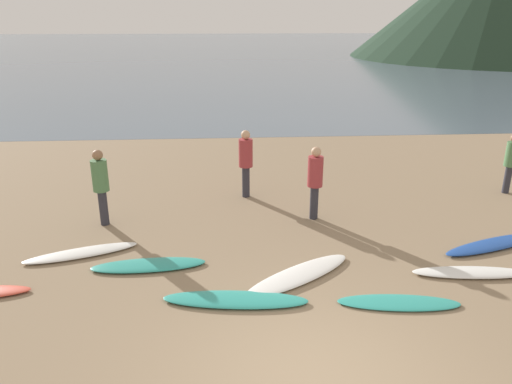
# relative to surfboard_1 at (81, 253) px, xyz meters

# --- Properties ---
(ground_plane) EXTENTS (120.00, 120.00, 0.20)m
(ground_plane) POSITION_rel_surfboard_1_xyz_m (4.05, 6.04, -0.14)
(ground_plane) COLOR #8C7559
(ground_plane) RESTS_ON ground
(ocean_water) EXTENTS (140.00, 100.00, 0.01)m
(ocean_water) POSITION_rel_surfboard_1_xyz_m (4.05, 59.61, -0.04)
(ocean_water) COLOR slate
(ocean_water) RESTS_ON ground
(surfboard_1) EXTENTS (2.24, 1.17, 0.09)m
(surfboard_1) POSITION_rel_surfboard_1_xyz_m (0.00, 0.00, 0.00)
(surfboard_1) COLOR white
(surfboard_1) RESTS_ON ground
(surfboard_2) EXTENTS (2.19, 0.71, 0.09)m
(surfboard_2) POSITION_rel_surfboard_1_xyz_m (1.42, -0.60, -0.00)
(surfboard_2) COLOR teal
(surfboard_2) RESTS_ON ground
(surfboard_3) EXTENTS (2.50, 0.82, 0.09)m
(surfboard_3) POSITION_rel_surfboard_1_xyz_m (3.04, -1.93, 0.00)
(surfboard_3) COLOR teal
(surfboard_3) RESTS_ON ground
(surfboard_4) EXTENTS (2.36, 1.90, 0.10)m
(surfboard_4) POSITION_rel_surfboard_1_xyz_m (4.22, -1.18, 0.00)
(surfboard_4) COLOR white
(surfboard_4) RESTS_ON ground
(surfboard_5) EXTENTS (2.09, 0.73, 0.06)m
(surfboard_5) POSITION_rel_surfboard_1_xyz_m (5.76, -2.17, -0.01)
(surfboard_5) COLOR teal
(surfboard_5) RESTS_ON ground
(surfboard_6) EXTENTS (2.21, 0.64, 0.09)m
(surfboard_6) POSITION_rel_surfboard_1_xyz_m (7.43, -1.30, 0.00)
(surfboard_6) COLOR white
(surfboard_6) RESTS_ON ground
(surfboard_7) EXTENTS (2.53, 1.27, 0.10)m
(surfboard_7) POSITION_rel_surfboard_1_xyz_m (8.46, -0.19, 0.00)
(surfboard_7) COLOR #1E479E
(surfboard_7) RESTS_ON ground
(person_0) EXTENTS (0.35, 0.35, 1.74)m
(person_0) POSITION_rel_surfboard_1_xyz_m (4.98, 1.54, 0.98)
(person_0) COLOR #2D2D38
(person_0) RESTS_ON ground
(person_1) EXTENTS (0.36, 0.36, 1.77)m
(person_1) POSITION_rel_surfboard_1_xyz_m (0.14, 1.52, 1.00)
(person_1) COLOR #2D2D38
(person_1) RESTS_ON ground
(person_2) EXTENTS (0.36, 0.36, 1.78)m
(person_2) POSITION_rel_surfboard_1_xyz_m (3.46, 3.12, 1.01)
(person_2) COLOR #2D2D38
(person_2) RESTS_ON ground
(person_3) EXTENTS (0.33, 0.33, 1.61)m
(person_3) POSITION_rel_surfboard_1_xyz_m (10.46, 2.94, 0.91)
(person_3) COLOR #2D2D38
(person_3) RESTS_ON ground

